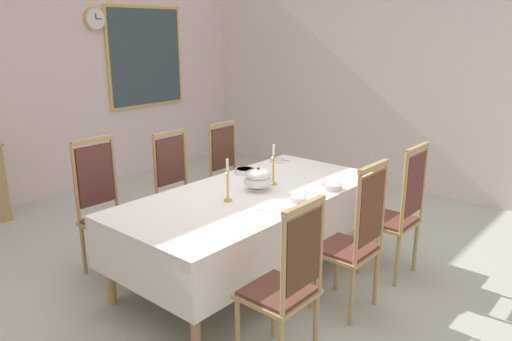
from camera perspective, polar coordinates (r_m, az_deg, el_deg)
ground at (r=4.73m, az=-2.51°, el=-11.02°), size 6.43×6.44×0.04m
back_wall at (r=6.88m, az=-23.39°, el=11.02°), size 6.43×0.08×3.36m
right_wall at (r=6.96m, az=16.28°, el=11.73°), size 0.08×6.44×3.36m
dining_table at (r=4.31m, az=-0.49°, el=-3.47°), size 2.50×1.19×0.76m
tablecloth at (r=4.33m, az=-0.49°, el=-4.00°), size 2.52×1.21×0.44m
chair_south_a at (r=3.19m, az=3.51°, el=-12.90°), size 0.44×0.42×1.16m
chair_north_a at (r=4.57m, az=-17.11°, el=-4.09°), size 0.44×0.42×1.23m
chair_south_b at (r=3.83m, az=11.38°, el=-7.70°), size 0.44×0.42×1.21m
chair_north_b at (r=5.04m, az=-8.91°, el=-1.94°), size 0.44×0.42×1.15m
chair_south_c at (r=4.47m, az=16.23°, el=-4.53°), size 0.44×0.42×1.21m
chair_north_c at (r=5.55m, az=-2.94°, el=-0.15°), size 0.44×0.42×1.14m
soup_tureen at (r=4.32m, az=0.26°, el=-0.99°), size 0.26×0.26×0.21m
candlestick_west at (r=4.03m, az=-3.31°, el=-1.61°), size 0.07×0.07×0.36m
candlestick_east at (r=4.46m, az=2.04°, el=0.25°), size 0.07×0.07×0.37m
bowl_near_left at (r=4.84m, az=-1.33°, el=-0.01°), size 0.20×0.20×0.05m
bowl_near_right at (r=5.27m, az=2.47°, el=1.20°), size 0.15×0.15×0.03m
bowl_far_left at (r=4.09m, az=4.86°, el=-3.25°), size 0.15×0.15×0.04m
bowl_far_right at (r=4.42m, az=8.78°, el=-1.82°), size 0.19×0.19×0.04m
spoon_primary at (r=4.96m, az=-0.54°, el=0.11°), size 0.04×0.18×0.01m
spoon_secondary at (r=5.37m, az=2.94°, el=1.33°), size 0.03×0.18×0.01m
mounted_clock at (r=7.17m, az=-18.23°, el=16.40°), size 0.30×0.06×0.30m
framed_painting at (r=7.64m, az=-12.71°, el=12.74°), size 1.32×0.05×1.46m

